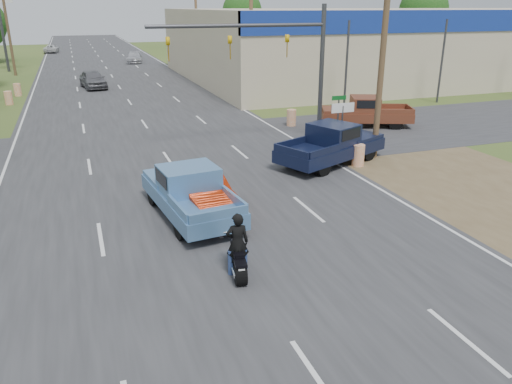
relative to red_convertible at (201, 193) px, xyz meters
name	(u,v)px	position (x,y,z in m)	size (l,w,h in m)	color
ground	(318,380)	(0.07, -9.07, -0.72)	(200.00, 200.00, 0.00)	#374E1F
main_road	(119,87)	(0.07, 30.93, -0.71)	(15.00, 180.00, 0.02)	#2D2D30
cross_road	(161,148)	(0.07, 8.93, -0.71)	(120.00, 10.00, 0.02)	#2D2D30
dirt_verge	(440,172)	(11.07, 0.93, -0.72)	(8.00, 18.00, 0.01)	brown
big_box_store	(420,41)	(32.07, 30.86, 2.59)	(50.00, 28.10, 6.60)	#B7A88C
utility_pole_1	(384,43)	(9.57, 3.93, 4.60)	(2.00, 0.28, 10.00)	#4C3823
utility_pole_2	(251,28)	(9.57, 21.93, 4.60)	(2.00, 0.28, 10.00)	#4C3823
utility_pole_3	(196,21)	(9.57, 39.93, 4.60)	(2.00, 0.28, 10.00)	#4C3823
utility_pole_6	(7,22)	(-9.43, 42.93, 4.60)	(2.00, 0.28, 10.00)	#4C3823
tree_3	(423,10)	(55.07, 60.93, 5.47)	(8.40, 8.40, 10.40)	#422D19
tree_5	(242,11)	(30.07, 85.93, 5.16)	(7.98, 7.98, 9.88)	#422D19
barrel_0	(358,155)	(8.07, 2.93, -0.22)	(0.56, 0.56, 1.00)	orange
barrel_1	(291,118)	(8.47, 11.43, -0.22)	(0.56, 0.56, 1.00)	orange
barrel_2	(9,98)	(-8.43, 24.93, -0.22)	(0.56, 0.56, 1.00)	orange
barrel_3	(17,90)	(-8.13, 28.93, -0.22)	(0.56, 0.56, 1.00)	orange
lane_sign	(342,116)	(8.27, 4.93, 1.18)	(1.20, 0.08, 2.52)	#3F3F44
street_name_sign	(338,115)	(8.87, 6.43, 0.89)	(0.80, 0.08, 2.61)	#3F3F44
signal_mast	(274,50)	(5.89, 7.93, 4.08)	(9.12, 0.40, 7.00)	#3F3F44
red_convertible	(201,193)	(0.00, 0.00, 0.00)	(1.53, 4.38, 1.44)	#9B2207
motorcycle	(238,260)	(-0.15, -4.64, -0.28)	(0.70, 1.95, 0.99)	black
rider	(237,246)	(-0.14, -4.60, 0.13)	(0.62, 0.41, 1.70)	black
blue_pickup	(189,191)	(-0.45, -0.09, 0.17)	(2.64, 5.55, 1.78)	black
navy_pickup	(333,143)	(7.19, 3.75, 0.21)	(5.98, 4.21, 1.85)	black
brown_pickup	(364,111)	(12.59, 9.92, 0.18)	(5.75, 3.91, 1.78)	black
distant_car_grey	(93,79)	(-2.13, 31.03, 0.06)	(1.84, 4.58, 1.56)	slate
distant_car_silver	(134,57)	(3.97, 51.58, -0.05)	(1.89, 4.65, 1.35)	#B5B5BA
distant_car_white	(51,49)	(-6.43, 70.69, -0.13)	(1.97, 4.27, 1.19)	silver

